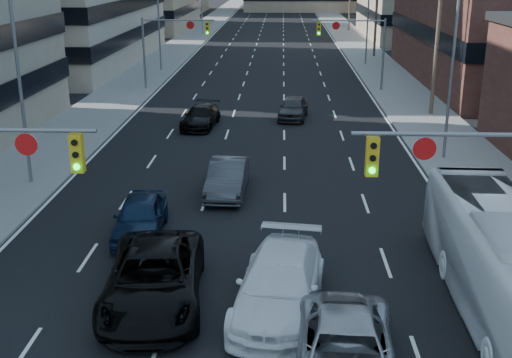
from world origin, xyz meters
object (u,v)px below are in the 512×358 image
object	(u,v)px
black_pickup	(154,278)
silver_suv	(346,354)
transit_bus	(507,266)
sedan_blue	(140,216)
white_van	(279,285)

from	to	relation	value
black_pickup	silver_suv	bearing A→B (deg)	-38.61
silver_suv	transit_bus	world-z (taller)	transit_bus
sedan_blue	white_van	bearing A→B (deg)	-48.97
black_pickup	sedan_blue	bearing A→B (deg)	101.42
black_pickup	sedan_blue	xyz separation A→B (m)	(-1.58, 5.37, -0.11)
white_van	black_pickup	bearing A→B (deg)	-175.33
silver_suv	sedan_blue	distance (m)	11.59
white_van	transit_bus	bearing A→B (deg)	8.39
silver_suv	sedan_blue	world-z (taller)	silver_suv
black_pickup	silver_suv	xyz separation A→B (m)	(5.60, -3.72, -0.10)
silver_suv	sedan_blue	bearing A→B (deg)	131.71
black_pickup	white_van	world-z (taller)	black_pickup
silver_suv	transit_bus	distance (m)	6.27
silver_suv	sedan_blue	size ratio (longest dim) A/B	1.24
white_van	transit_bus	xyz separation A→B (m)	(6.80, 0.05, 0.74)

